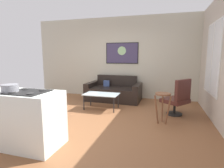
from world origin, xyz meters
TOP-DOWN VIEW (x-y plane):
  - ground at (0.00, 0.00)m, footprint 6.40×6.40m
  - back_wall at (0.00, 2.42)m, footprint 6.40×0.05m
  - right_wall at (2.62, 0.30)m, footprint 0.05×6.40m
  - couch at (-0.07, 1.87)m, footprint 1.79×0.98m
  - coffee_table at (-0.13, 0.79)m, footprint 0.95×0.56m
  - armchair at (1.87, 0.79)m, footprint 0.75×0.76m
  - bar_stool at (1.51, 0.15)m, footprint 0.37×0.37m
  - kitchen_counter at (-0.81, -1.50)m, footprint 1.55×0.65m
  - mixing_bowl at (-0.78, -1.59)m, footprint 0.25×0.25m
  - wall_painting at (0.07, 2.38)m, footprint 1.15×0.03m
  - window at (2.59, 0.90)m, footprint 0.03×1.25m

SIDE VIEW (x-z plane):
  - ground at x=0.00m, z-range -0.04..0.00m
  - couch at x=-0.07m, z-range -0.13..0.67m
  - coffee_table at x=-0.13m, z-range 0.18..0.61m
  - armchair at x=1.87m, z-range -0.02..0.90m
  - kitchen_counter at x=-0.81m, z-range -0.01..0.91m
  - bar_stool at x=1.51m, z-range 0.19..0.86m
  - mixing_bowl at x=-0.78m, z-range 0.90..1.03m
  - back_wall at x=0.00m, z-range 0.00..2.80m
  - right_wall at x=2.62m, z-range 0.00..2.80m
  - window at x=2.59m, z-range 0.57..2.25m
  - wall_painting at x=0.07m, z-range 1.20..1.93m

